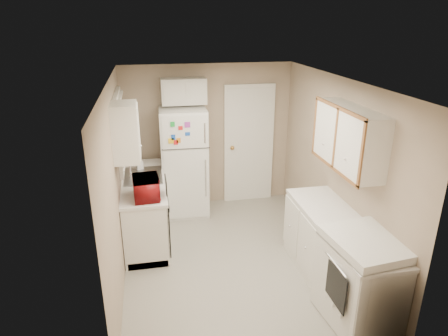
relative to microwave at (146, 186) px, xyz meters
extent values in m
plane|color=#AEA99E|center=(1.06, -0.30, -1.05)|extent=(3.80, 3.80, 0.00)
plane|color=white|center=(1.06, -0.30, 1.35)|extent=(3.80, 3.80, 0.00)
plane|color=tan|center=(-0.34, -0.30, 0.15)|extent=(3.80, 3.80, 0.00)
plane|color=tan|center=(2.46, -0.30, 0.15)|extent=(3.80, 3.80, 0.00)
plane|color=tan|center=(1.06, 1.60, 0.15)|extent=(2.80, 2.80, 0.00)
plane|color=tan|center=(1.06, -2.20, 0.15)|extent=(2.80, 2.80, 0.00)
cube|color=silver|center=(-0.04, 0.60, -0.60)|extent=(0.60, 1.80, 0.90)
cube|color=black|center=(0.25, 0.00, -0.56)|extent=(0.03, 0.58, 0.72)
cube|color=gray|center=(-0.04, 0.75, -0.19)|extent=(0.54, 0.74, 0.16)
imported|color=maroon|center=(0.00, 0.00, 0.00)|extent=(0.49, 0.30, 0.32)
imported|color=silver|center=(-0.09, 1.05, -0.05)|extent=(0.12, 0.12, 0.21)
cube|color=silver|center=(-0.30, 0.75, 0.55)|extent=(0.10, 0.98, 1.08)
cube|color=silver|center=(-0.19, -0.08, 0.75)|extent=(0.30, 0.45, 0.70)
cube|color=silver|center=(0.61, 1.31, -0.17)|extent=(0.75, 0.73, 1.77)
cube|color=silver|center=(0.66, 1.45, 0.95)|extent=(0.70, 0.30, 0.40)
cube|color=silver|center=(1.76, 1.56, -0.03)|extent=(0.86, 0.06, 2.08)
cube|color=silver|center=(2.16, -1.10, -0.60)|extent=(0.60, 2.00, 0.90)
cube|color=silver|center=(2.16, -1.65, -0.55)|extent=(0.76, 0.90, 1.01)
cube|color=silver|center=(2.31, -0.80, 0.75)|extent=(0.30, 1.20, 0.70)
camera|label=1|loc=(0.08, -4.80, 2.03)|focal=32.00mm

